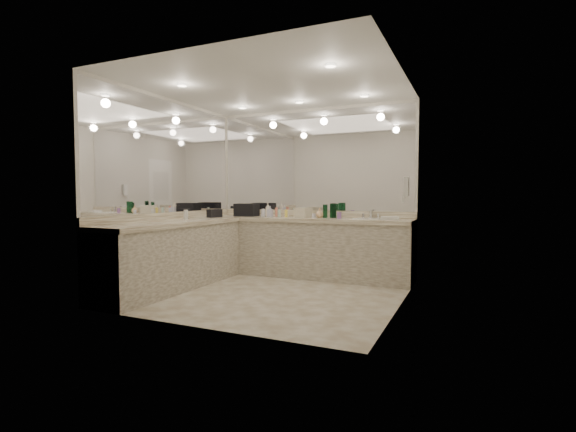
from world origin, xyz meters
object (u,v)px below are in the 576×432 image
at_px(black_toiletry_bag, 247,210).
at_px(cream_cosmetic_case, 303,213).
at_px(sink, 367,219).
at_px(wall_phone, 406,187).
at_px(hand_towel, 390,218).
at_px(soap_bottle_a, 268,210).
at_px(soap_bottle_b, 270,211).
at_px(soap_bottle_c, 320,213).

relative_size(black_toiletry_bag, cream_cosmetic_case, 1.41).
xyz_separation_m(sink, wall_phone, (0.61, -0.50, 0.46)).
distance_m(black_toiletry_bag, hand_towel, 2.28).
height_order(wall_phone, hand_towel, wall_phone).
xyz_separation_m(sink, soap_bottle_a, (-1.61, 0.04, 0.11)).
relative_size(cream_cosmetic_case, soap_bottle_b, 1.48).
distance_m(soap_bottle_a, soap_bottle_b, 0.06).
bearing_deg(soap_bottle_a, cream_cosmetic_case, 0.61).
relative_size(wall_phone, black_toiletry_bag, 0.67).
relative_size(soap_bottle_a, soap_bottle_c, 1.50).
relative_size(sink, soap_bottle_a, 2.01).
distance_m(cream_cosmetic_case, soap_bottle_c, 0.29).
xyz_separation_m(wall_phone, soap_bottle_a, (-2.22, 0.54, -0.34)).
bearing_deg(black_toiletry_bag, soap_bottle_b, 5.74).
bearing_deg(hand_towel, sink, -178.07).
distance_m(soap_bottle_a, soap_bottle_c, 0.89).
bearing_deg(black_toiletry_bag, wall_phone, -10.53).
bearing_deg(soap_bottle_a, hand_towel, -0.74).
xyz_separation_m(black_toiletry_bag, hand_towel, (2.28, 0.03, -0.08)).
bearing_deg(soap_bottle_b, wall_phone, -13.48).
bearing_deg(sink, soap_bottle_b, 179.31).
bearing_deg(hand_towel, wall_phone, -60.31).
relative_size(cream_cosmetic_case, soap_bottle_c, 1.73).
xyz_separation_m(black_toiletry_bag, soap_bottle_c, (1.25, 0.02, -0.03)).
distance_m(hand_towel, soap_bottle_a, 1.93).
xyz_separation_m(wall_phone, black_toiletry_bag, (-2.57, 0.48, -0.35)).
height_order(hand_towel, soap_bottle_c, soap_bottle_c).
height_order(cream_cosmetic_case, hand_towel, cream_cosmetic_case).
bearing_deg(cream_cosmetic_case, hand_towel, 22.49).
bearing_deg(hand_towel, soap_bottle_b, 179.75).
relative_size(hand_towel, soap_bottle_b, 1.41).
bearing_deg(cream_cosmetic_case, soap_bottle_a, -155.55).
relative_size(soap_bottle_b, soap_bottle_c, 1.17).
distance_m(hand_towel, soap_bottle_b, 1.88).
height_order(black_toiletry_bag, soap_bottle_c, black_toiletry_bag).
bearing_deg(hand_towel, soap_bottle_a, 179.26).
bearing_deg(cream_cosmetic_case, sink, 21.47).
bearing_deg(soap_bottle_b, black_toiletry_bag, -174.26).
distance_m(black_toiletry_bag, soap_bottle_c, 1.25).
xyz_separation_m(cream_cosmetic_case, soap_bottle_c, (0.29, -0.05, -0.00)).
distance_m(wall_phone, black_toiletry_bag, 2.64).
bearing_deg(soap_bottle_a, wall_phone, -13.58).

